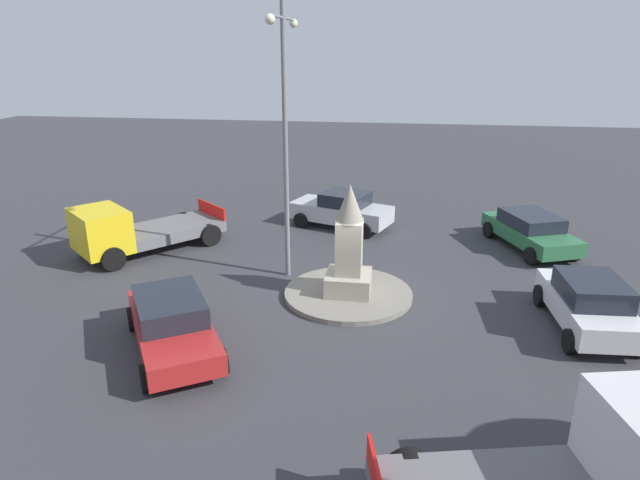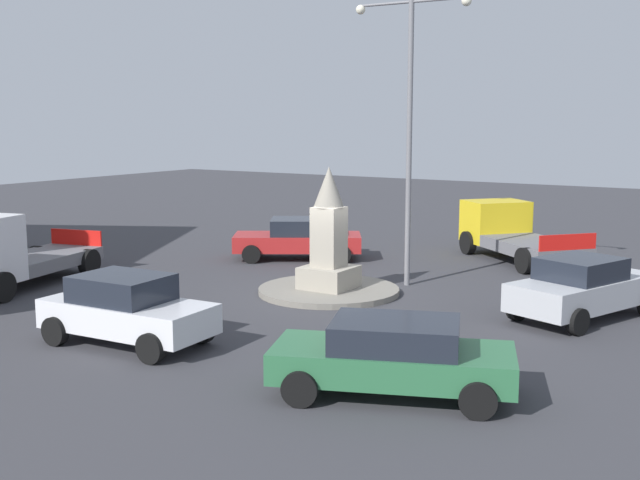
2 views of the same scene
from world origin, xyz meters
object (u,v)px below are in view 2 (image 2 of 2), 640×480
object	(u,v)px
monument	(329,239)
truck_yellow_approaching	(511,232)
streetlamp	(410,108)
car_white_far_side	(126,309)
car_red_near_island	(299,238)
car_green_parked_right	(393,356)
car_silver_waiting	(583,287)

from	to	relation	value
monument	truck_yellow_approaching	size ratio (longest dim) A/B	0.63
monument	streetlamp	bearing A→B (deg)	57.72
car_white_far_side	car_red_near_island	bearing A→B (deg)	103.62
car_white_far_side	car_green_parked_right	size ratio (longest dim) A/B	0.85
car_silver_waiting	car_green_parked_right	bearing A→B (deg)	-101.52
car_white_far_side	car_green_parked_right	xyz separation A→B (m)	(6.42, 0.19, -0.06)
car_white_far_side	car_green_parked_right	distance (m)	6.42
car_white_far_side	car_red_near_island	size ratio (longest dim) A/B	0.84
car_red_near_island	truck_yellow_approaching	bearing A→B (deg)	33.51
car_red_near_island	car_green_parked_right	distance (m)	13.98
monument	car_silver_waiting	bearing A→B (deg)	7.82
car_silver_waiting	car_red_near_island	size ratio (longest dim) A/B	0.97
monument	streetlamp	world-z (taller)	streetlamp
monument	car_silver_waiting	world-z (taller)	monument
car_white_far_side	car_silver_waiting	distance (m)	10.99
car_white_far_side	car_silver_waiting	size ratio (longest dim) A/B	0.87
car_silver_waiting	car_red_near_island	xyz separation A→B (m)	(-10.56, 3.24, -0.03)
monument	car_red_near_island	world-z (taller)	monument
car_green_parked_right	truck_yellow_approaching	xyz separation A→B (m)	(-2.79, 14.80, 0.19)
monument	car_silver_waiting	xyz separation A→B (m)	(6.80, 0.93, -0.79)
car_red_near_island	car_white_far_side	bearing A→B (deg)	-76.38
car_green_parked_right	monument	bearing A→B (deg)	129.21
monument	truck_yellow_approaching	bearing A→B (deg)	73.27
streetlamp	truck_yellow_approaching	size ratio (longest dim) A/B	1.61
truck_yellow_approaching	streetlamp	bearing A→B (deg)	-100.31
car_silver_waiting	car_green_parked_right	world-z (taller)	car_silver_waiting
streetlamp	car_green_parked_right	xyz separation A→B (m)	(3.90, -8.68, -4.47)
monument	car_white_far_side	world-z (taller)	monument
car_red_near_island	truck_yellow_approaching	distance (m)	7.51
monument	car_silver_waiting	distance (m)	6.91
streetlamp	truck_yellow_approaching	xyz separation A→B (m)	(1.11, 6.12, -4.28)
car_silver_waiting	car_red_near_island	distance (m)	11.04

